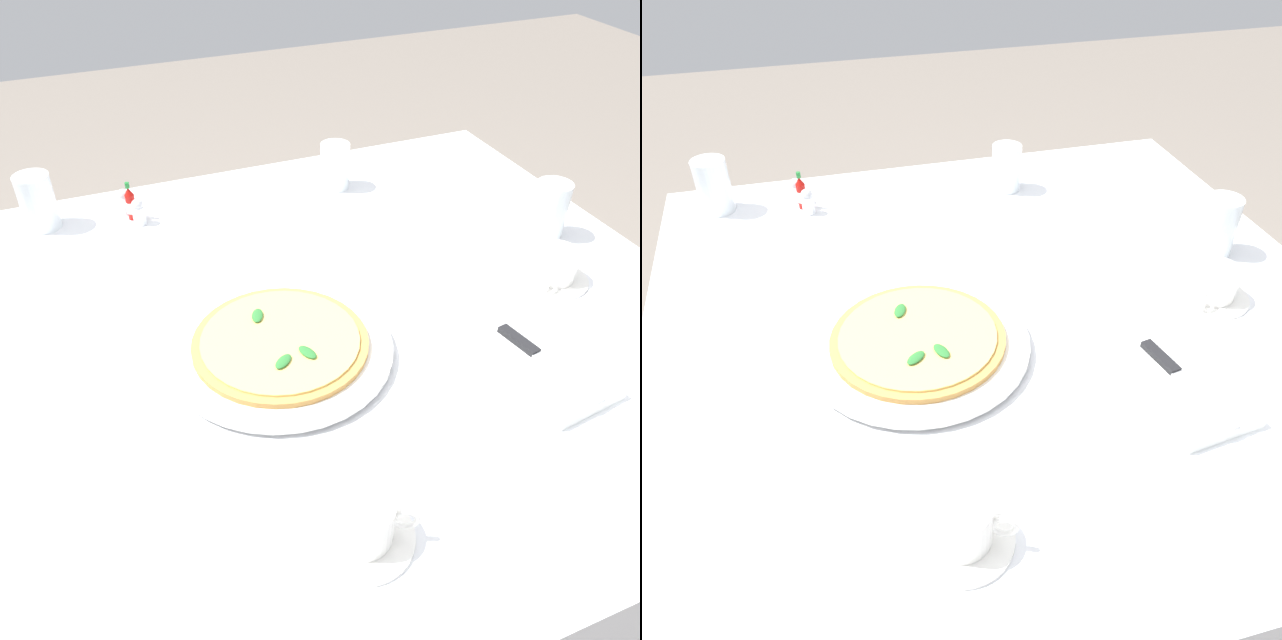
% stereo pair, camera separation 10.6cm
% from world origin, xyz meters
% --- Properties ---
extents(ground_plane, '(8.00, 8.00, 0.00)m').
position_xyz_m(ground_plane, '(0.00, 0.00, 0.00)').
color(ground_plane, slate).
extents(dining_table, '(1.20, 1.20, 0.75)m').
position_xyz_m(dining_table, '(0.00, 0.00, 0.63)').
color(dining_table, white).
rests_on(dining_table, ground_plane).
extents(pizza_plate, '(0.36, 0.36, 0.02)m').
position_xyz_m(pizza_plate, '(0.06, -0.16, 0.76)').
color(pizza_plate, white).
rests_on(pizza_plate, dining_table).
extents(pizza, '(0.28, 0.28, 0.02)m').
position_xyz_m(pizza, '(0.06, -0.16, 0.78)').
color(pizza, '#C68E47').
rests_on(pizza, pizza_plate).
extents(coffee_cup_right_edge, '(0.13, 0.13, 0.07)m').
position_xyz_m(coffee_cup_right_edge, '(0.41, -0.18, 0.78)').
color(coffee_cup_right_edge, white).
rests_on(coffee_cup_right_edge, dining_table).
extents(coffee_cup_left_edge, '(0.13, 0.13, 0.06)m').
position_xyz_m(coffee_cup_left_edge, '(0.06, 0.37, 0.78)').
color(coffee_cup_left_edge, white).
rests_on(coffee_cup_left_edge, dining_table).
extents(water_glass_far_left, '(0.07, 0.07, 0.10)m').
position_xyz_m(water_glass_far_left, '(-0.43, 0.14, 0.79)').
color(water_glass_far_left, white).
rests_on(water_glass_far_left, dining_table).
extents(water_glass_center_back, '(0.07, 0.07, 0.11)m').
position_xyz_m(water_glass_center_back, '(-0.49, -0.48, 0.80)').
color(water_glass_center_back, white).
rests_on(water_glass_center_back, dining_table).
extents(water_glass_near_left, '(0.07, 0.07, 0.11)m').
position_xyz_m(water_glass_near_left, '(-0.08, 0.45, 0.80)').
color(water_glass_near_left, white).
rests_on(water_glass_near_left, dining_table).
extents(napkin_folded, '(0.23, 0.16, 0.02)m').
position_xyz_m(napkin_folded, '(0.25, 0.20, 0.76)').
color(napkin_folded, white).
rests_on(napkin_folded, dining_table).
extents(dinner_knife, '(0.20, 0.05, 0.01)m').
position_xyz_m(dinner_knife, '(0.25, 0.20, 0.77)').
color(dinner_knife, silver).
rests_on(dinner_knife, napkin_folded).
extents(hot_sauce_bottle, '(0.02, 0.02, 0.08)m').
position_xyz_m(hot_sauce_bottle, '(-0.46, -0.31, 0.78)').
color(hot_sauce_bottle, '#B7140F').
rests_on(hot_sauce_bottle, dining_table).
extents(salt_shaker, '(0.03, 0.03, 0.06)m').
position_xyz_m(salt_shaker, '(-0.43, -0.30, 0.78)').
color(salt_shaker, white).
rests_on(salt_shaker, dining_table).
extents(pepper_shaker, '(0.03, 0.03, 0.06)m').
position_xyz_m(pepper_shaker, '(-0.49, -0.32, 0.78)').
color(pepper_shaker, white).
rests_on(pepper_shaker, dining_table).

